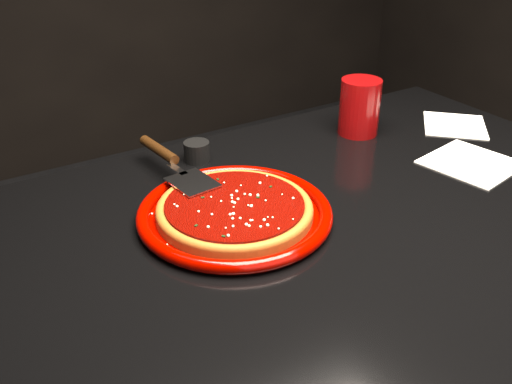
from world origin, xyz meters
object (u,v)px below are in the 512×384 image
(table, at_px, (325,370))
(pizza_server, at_px, (175,163))
(cup, at_px, (360,107))
(plate, at_px, (235,213))
(ramekin, at_px, (197,151))

(table, relative_size, pizza_server, 4.17)
(table, distance_m, cup, 0.56)
(cup, bearing_deg, plate, -157.49)
(plate, height_order, pizza_server, pizza_server)
(table, bearing_deg, ramekin, 110.33)
(table, bearing_deg, pizza_server, 128.12)
(cup, bearing_deg, ramekin, 170.27)
(plate, bearing_deg, ramekin, 78.32)
(pizza_server, relative_size, cup, 2.37)
(table, height_order, cup, cup)
(table, xyz_separation_m, plate, (-0.16, 0.07, 0.39))
(table, distance_m, plate, 0.42)
(plate, relative_size, ramekin, 6.26)
(cup, bearing_deg, pizza_server, -179.76)
(pizza_server, relative_size, ramekin, 5.58)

